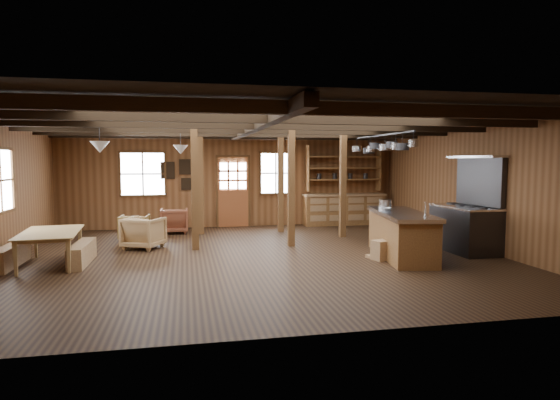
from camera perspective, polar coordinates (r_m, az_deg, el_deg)
name	(u,v)px	position (r m, az deg, el deg)	size (l,w,h in m)	color
room	(255,189)	(9.65, -3.10, 1.32)	(10.04, 9.04, 2.84)	black
ceiling_joists	(253,127)	(9.83, -3.28, 8.86)	(9.80, 8.82, 0.18)	black
timber_posts	(263,184)	(11.78, -2.06, 1.97)	(3.95, 2.35, 2.80)	#432913
back_door	(233,197)	(14.09, -5.72, 0.31)	(1.02, 0.08, 2.15)	brown
window_back_left	(143,174)	(14.04, -16.38, 3.06)	(1.32, 0.06, 1.32)	white
window_back_right	(276,173)	(14.25, -0.53, 3.29)	(1.02, 0.06, 1.32)	white
window_left	(0,181)	(10.65, -31.01, 2.04)	(0.14, 1.24, 1.32)	white
notice_boards	(182,172)	(13.99, -11.88, 3.31)	(1.08, 0.03, 0.90)	silver
back_counter	(344,205)	(14.61, 7.78, -0.65)	(2.55, 0.60, 2.45)	brown
pendant_lamps	(145,148)	(10.56, -16.17, 6.07)	(1.86, 2.36, 0.66)	#2A2B2D
pot_rack	(381,147)	(10.83, 12.24, 6.38)	(0.45, 3.00, 0.41)	#2A2B2D
kitchen_island	(401,234)	(9.95, 14.57, -4.06)	(1.29, 2.61, 1.20)	brown
step_stool	(383,250)	(9.65, 12.41, -5.98)	(0.45, 0.32, 0.40)	brown
commercial_range	(467,221)	(11.04, 21.86, -2.40)	(0.87, 1.70, 2.10)	#2A2B2D
dining_table	(53,248)	(9.96, -25.93, -5.30)	(1.83, 1.02, 0.64)	olive
bench_wall	(10,256)	(10.20, -30.01, -5.94)	(0.27, 1.45, 0.40)	brown
bench_aisle	(82,253)	(9.87, -22.97, -6.01)	(0.27, 1.46, 0.40)	brown
armchair_a	(135,227)	(12.23, -17.31, -3.21)	(0.69, 0.71, 0.64)	brown
armchair_b	(174,221)	(13.14, -12.76, -2.48)	(0.73, 0.75, 0.68)	brown
armchair_c	(144,233)	(11.04, -16.28, -3.85)	(0.77, 0.79, 0.72)	olive
counter_pot	(385,203)	(10.82, 12.73, -0.40)	(0.28, 0.28, 0.17)	silver
bowl	(386,209)	(10.12, 12.81, -1.08)	(0.24, 0.24, 0.06)	silver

